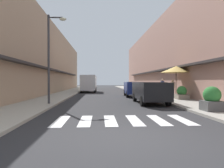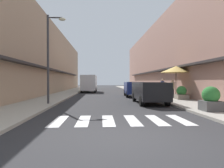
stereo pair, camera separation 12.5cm
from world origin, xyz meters
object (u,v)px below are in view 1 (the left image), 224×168
(parked_car_near, at_px, (150,90))
(delivery_van, at_px, (89,82))
(parked_car_mid, at_px, (134,87))
(pedestrian_walking_near, at_px, (173,88))
(planter_far, at_px, (150,89))
(street_lamp, at_px, (52,50))
(cafe_umbrella, at_px, (176,69))
(planter_corner, at_px, (212,99))
(pedestrian_walking_far, at_px, (162,87))
(planter_midblock, at_px, (182,93))

(parked_car_near, distance_m, delivery_van, 15.49)
(parked_car_mid, distance_m, pedestrian_walking_near, 4.08)
(parked_car_near, height_order, planter_far, parked_car_near)
(street_lamp, height_order, cafe_umbrella, street_lamp)
(planter_corner, bearing_deg, cafe_umbrella, 81.18)
(pedestrian_walking_near, distance_m, pedestrian_walking_far, 2.53)
(planter_midblock, height_order, pedestrian_walking_near, pedestrian_walking_near)
(parked_car_mid, height_order, planter_corner, parked_car_mid)
(cafe_umbrella, bearing_deg, planter_corner, -98.82)
(cafe_umbrella, distance_m, pedestrian_walking_near, 1.63)
(planter_far, bearing_deg, street_lamp, -131.32)
(planter_far, relative_size, pedestrian_walking_near, 0.70)
(street_lamp, distance_m, pedestrian_walking_near, 10.35)
(parked_car_near, bearing_deg, planter_far, 75.37)
(parked_car_mid, xyz_separation_m, planter_far, (2.51, 3.42, -0.31))
(street_lamp, relative_size, planter_corner, 4.79)
(planter_midblock, relative_size, pedestrian_walking_near, 0.67)
(parked_car_near, xyz_separation_m, pedestrian_walking_near, (2.80, 3.23, 0.00))
(parked_car_near, relative_size, street_lamp, 0.81)
(cafe_umbrella, distance_m, planter_far, 6.72)
(parked_car_near, height_order, planter_midblock, parked_car_near)
(street_lamp, relative_size, planter_far, 5.19)
(parked_car_near, distance_m, planter_midblock, 3.56)
(pedestrian_walking_far, bearing_deg, pedestrian_walking_near, -58.40)
(cafe_umbrella, bearing_deg, planter_midblock, -92.96)
(cafe_umbrella, distance_m, planter_corner, 7.73)
(delivery_van, xyz_separation_m, planter_midblock, (7.96, -12.82, -0.82))
(parked_car_near, xyz_separation_m, cafe_umbrella, (3.09, 3.21, 1.61))
(pedestrian_walking_far, bearing_deg, planter_midblock, -55.76)
(parked_car_near, bearing_deg, delivery_van, 108.60)
(parked_car_mid, height_order, street_lamp, street_lamp)
(parked_car_mid, xyz_separation_m, street_lamp, (-6.46, -6.79, 2.60))
(parked_car_mid, xyz_separation_m, pedestrian_walking_near, (2.80, -2.97, 0.01))
(planter_corner, relative_size, pedestrian_walking_far, 0.71)
(planter_midblock, relative_size, pedestrian_walking_far, 0.63)
(parked_car_near, xyz_separation_m, planter_midblock, (3.02, 1.85, -0.34))
(pedestrian_walking_near, bearing_deg, delivery_van, 141.28)
(cafe_umbrella, bearing_deg, pedestrian_walking_far, 98.11)
(street_lamp, relative_size, cafe_umbrella, 2.07)
(pedestrian_walking_near, bearing_deg, pedestrian_walking_far, 108.87)
(delivery_van, bearing_deg, cafe_umbrella, -55.00)
(delivery_van, height_order, pedestrian_walking_far, delivery_van)
(pedestrian_walking_far, bearing_deg, planter_corner, -64.57)
(cafe_umbrella, bearing_deg, planter_far, 95.21)
(parked_car_mid, distance_m, planter_midblock, 5.30)
(planter_corner, height_order, pedestrian_walking_near, pedestrian_walking_near)
(parked_car_near, height_order, pedestrian_walking_far, pedestrian_walking_far)
(parked_car_mid, relative_size, planter_far, 3.77)
(parked_car_near, xyz_separation_m, delivery_van, (-4.94, 14.67, 0.48))
(planter_corner, bearing_deg, pedestrian_walking_near, 83.41)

